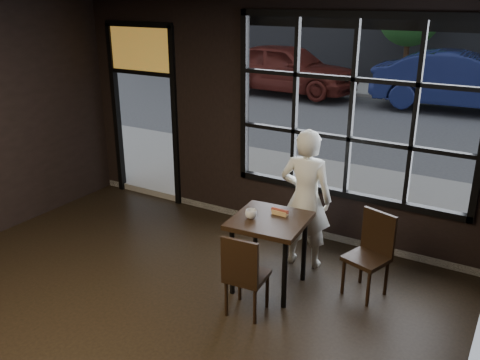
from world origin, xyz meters
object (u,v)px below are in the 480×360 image
Objects in this scene: chair_near at (247,273)px; navy_car at (462,81)px; cafe_table at (269,253)px; man at (306,199)px.

chair_near is 0.19× the size of navy_car.
navy_car reaches higher than cafe_table.
navy_car is at bearing 83.39° from cafe_table.
navy_car is (0.24, 9.95, 0.03)m from man.
navy_car is at bearing -99.41° from man.
man is at bearing 76.07° from cafe_table.
cafe_table is 0.82m from man.
man is 0.36× the size of navy_car.
chair_near is 0.54× the size of man.
man is 9.95m from navy_car.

